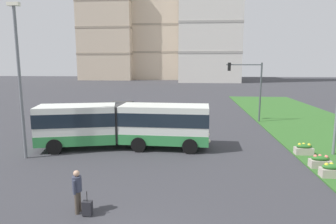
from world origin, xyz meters
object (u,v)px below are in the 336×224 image
(flower_planter_2, at_px, (332,170))
(streetlight_left, at_px, (19,76))
(flower_planter_4, at_px, (304,149))
(flower_planter_3, at_px, (320,162))
(rolling_suitcase, at_px, (87,208))
(apartment_tower_westcentre, at_px, (162,15))
(car_white_van, at_px, (123,109))
(pedestrian_crossing, at_px, (77,189))
(articulated_bus, at_px, (124,124))
(apartment_tower_west, at_px, (108,30))
(traffic_light_far_right, at_px, (249,82))

(flower_planter_2, xyz_separation_m, streetlight_left, (-17.43, 1.81, 4.66))
(flower_planter_2, distance_m, flower_planter_4, 3.78)
(flower_planter_4, bearing_deg, flower_planter_3, -90.00)
(rolling_suitcase, xyz_separation_m, apartment_tower_westcentre, (-8.07, 106.30, 24.25))
(flower_planter_2, bearing_deg, streetlight_left, 174.08)
(car_white_van, bearing_deg, pedestrian_crossing, -81.07)
(car_white_van, relative_size, pedestrian_crossing, 2.58)
(articulated_bus, xyz_separation_m, flower_planter_3, (11.83, -3.23, -1.23))
(pedestrian_crossing, height_order, flower_planter_4, pedestrian_crossing)
(flower_planter_3, bearing_deg, apartment_tower_west, 112.60)
(rolling_suitcase, bearing_deg, traffic_light_far_right, 63.60)
(flower_planter_4, relative_size, apartment_tower_westcentre, 0.02)
(pedestrian_crossing, distance_m, flower_planter_3, 12.96)
(car_white_van, bearing_deg, flower_planter_3, -46.60)
(flower_planter_3, bearing_deg, pedestrian_crossing, -153.22)
(pedestrian_crossing, height_order, apartment_tower_westcentre, apartment_tower_westcentre)
(streetlight_left, bearing_deg, articulated_bus, 26.45)
(articulated_bus, height_order, car_white_van, articulated_bus)
(rolling_suitcase, relative_size, flower_planter_4, 0.88)
(flower_planter_3, distance_m, flower_planter_4, 2.41)
(flower_planter_4, bearing_deg, apartment_tower_west, 113.14)
(flower_planter_3, height_order, apartment_tower_westcentre, apartment_tower_westcentre)
(articulated_bus, relative_size, car_white_van, 2.67)
(apartment_tower_west, bearing_deg, pedestrian_crossing, -74.60)
(pedestrian_crossing, distance_m, rolling_suitcase, 0.85)
(flower_planter_2, bearing_deg, pedestrian_crossing, -158.85)
(articulated_bus, distance_m, rolling_suitcase, 9.39)
(streetlight_left, bearing_deg, car_white_van, 80.91)
(flower_planter_2, xyz_separation_m, traffic_light_far_right, (-1.53, 14.63, 3.64))
(traffic_light_far_right, xyz_separation_m, apartment_tower_westcentre, (-17.66, 87.00, 20.49))
(articulated_bus, relative_size, pedestrian_crossing, 6.91)
(apartment_tower_westcentre, bearing_deg, pedestrian_crossing, -85.89)
(apartment_tower_west, height_order, apartment_tower_westcentre, apartment_tower_westcentre)
(rolling_suitcase, distance_m, flower_planter_4, 13.96)
(car_white_van, height_order, traffic_light_far_right, traffic_light_far_right)
(car_white_van, distance_m, traffic_light_far_right, 14.07)
(flower_planter_2, relative_size, apartment_tower_westcentre, 0.02)
(apartment_tower_westcentre, bearing_deg, flower_planter_3, -79.17)
(car_white_van, xyz_separation_m, flower_planter_2, (14.97, -17.19, -0.33))
(traffic_light_far_right, distance_m, apartment_tower_westcentre, 91.11)
(pedestrian_crossing, height_order, apartment_tower_west, apartment_tower_west)
(streetlight_left, height_order, apartment_tower_west, apartment_tower_west)
(pedestrian_crossing, relative_size, apartment_tower_west, 0.05)
(flower_planter_3, bearing_deg, articulated_bus, 164.72)
(streetlight_left, bearing_deg, apartment_tower_west, 103.01)
(flower_planter_2, xyz_separation_m, apartment_tower_westcentre, (-19.19, 101.63, 24.13))
(car_white_van, relative_size, streetlight_left, 0.48)
(car_white_van, distance_m, pedestrian_crossing, 21.93)
(articulated_bus, distance_m, apartment_tower_westcentre, 99.98)
(articulated_bus, height_order, apartment_tower_west, apartment_tower_west)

